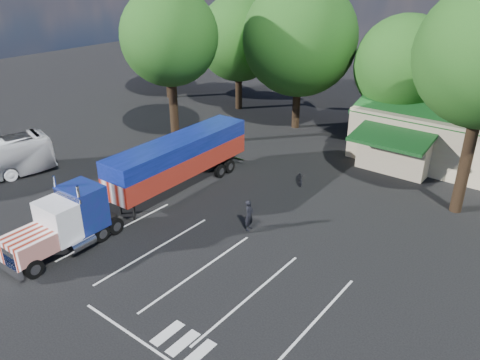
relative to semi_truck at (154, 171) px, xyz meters
The scene contains 9 objects.
ground 5.07m from the semi_truck, 28.66° to the left, with size 120.00×120.00×0.00m, color black.
tree_row_a 26.42m from the semi_truck, 133.87° to the left, with size 9.00×9.00×11.68m.
tree_row_b 22.48m from the semi_truck, 114.17° to the left, with size 8.40×8.40×11.35m.
tree_row_c 19.34m from the semi_truck, 93.03° to the left, with size 10.00×10.00×13.05m.
tree_row_d 21.73m from the semi_truck, 67.84° to the left, with size 8.00×8.00×10.60m.
tree_near_left 12.38m from the semi_truck, 128.30° to the left, with size 7.60×7.60×12.65m.
semi_truck is the anchor object (origin of this frame).
woman 6.95m from the semi_truck, ahead, with size 0.68×0.45×1.88m, color black.
bicycle 10.20m from the semi_truck, 54.58° to the left, with size 0.59×1.71×0.90m, color black.
Camera 1 is at (16.72, -19.92, 14.08)m, focal length 35.00 mm.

